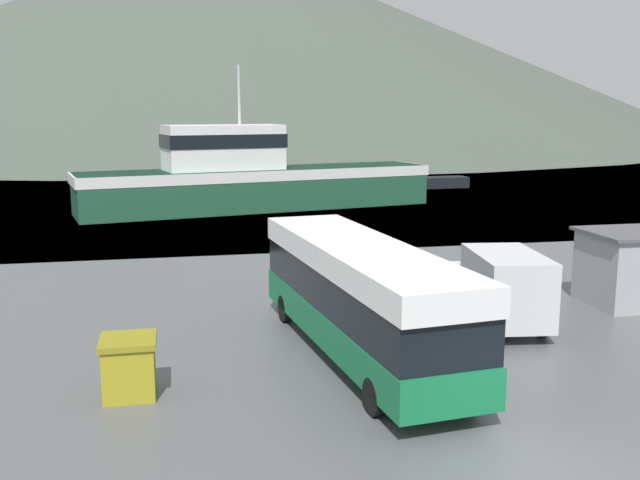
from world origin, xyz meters
name	(u,v)px	position (x,y,z in m)	size (l,w,h in m)	color
ground_plane	(546,474)	(0.00, 0.00, 0.00)	(400.00, 400.00, 0.00)	#515456
water_surface	(205,142)	(0.00, 142.40, 0.00)	(240.00, 240.00, 0.00)	#475B6B
hill_backdrop	(213,36)	(4.22, 176.51, 25.09)	(232.96, 232.96, 50.18)	#424C42
tour_bus	(360,293)	(-1.84, 7.29, 1.84)	(3.78, 11.34, 3.27)	#146B3D
delivery_van	(501,286)	(3.45, 9.23, 1.31)	(2.72, 5.44, 2.49)	silver
fishing_boat	(252,178)	(-1.50, 38.23, 2.22)	(25.52, 10.07, 9.93)	#1E5138
storage_bin	(129,366)	(-8.13, 5.62, 0.75)	(1.35, 1.40, 1.48)	olive
dock_kiosk	(631,268)	(9.14, 10.61, 1.36)	(3.28, 3.03, 2.69)	#93999E
small_boat	(433,183)	(15.97, 48.71, 0.48)	(6.34, 2.36, 0.96)	black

